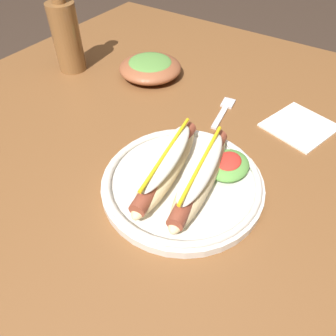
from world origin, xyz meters
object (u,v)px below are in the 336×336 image
object	(u,v)px
hot_dog_plate	(185,176)
side_bowl	(150,67)
fork	(224,110)
glass_bottle	(66,34)
napkin	(300,126)

from	to	relation	value
hot_dog_plate	side_bowl	world-z (taller)	hot_dog_plate
hot_dog_plate	side_bowl	distance (m)	0.39
fork	side_bowl	distance (m)	0.23
hot_dog_plate	glass_bottle	size ratio (longest dim) A/B	1.20
side_bowl	glass_bottle	bearing A→B (deg)	113.83
napkin	fork	bearing A→B (deg)	103.56
glass_bottle	hot_dog_plate	bearing A→B (deg)	-112.36
napkin	side_bowl	bearing A→B (deg)	90.40
hot_dog_plate	glass_bottle	world-z (taller)	glass_bottle
side_bowl	napkin	size ratio (longest dim) A/B	1.20
fork	side_bowl	world-z (taller)	side_bowl
fork	hot_dog_plate	bearing A→B (deg)	-178.61
glass_bottle	side_bowl	bearing A→B (deg)	-66.17
glass_bottle	napkin	world-z (taller)	glass_bottle
fork	glass_bottle	bearing A→B (deg)	87.19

